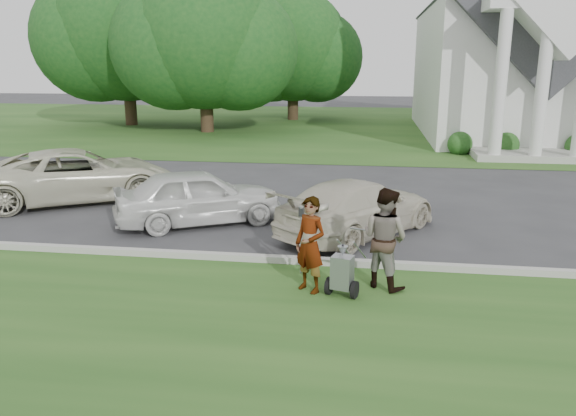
% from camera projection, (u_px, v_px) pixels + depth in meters
% --- Properties ---
extents(ground, '(120.00, 120.00, 0.00)m').
position_uv_depth(ground, '(288.00, 273.00, 10.92)').
color(ground, '#333335').
rests_on(ground, ground).
extents(grass_strip, '(80.00, 7.00, 0.01)m').
position_uv_depth(grass_strip, '(258.00, 348.00, 8.05)').
color(grass_strip, '#224A19').
rests_on(grass_strip, ground).
extents(church_lawn, '(80.00, 30.00, 0.01)m').
position_uv_depth(church_lawn, '(347.00, 125.00, 36.78)').
color(church_lawn, '#224A19').
rests_on(church_lawn, ground).
extents(curb, '(80.00, 0.18, 0.15)m').
position_uv_depth(curb, '(292.00, 260.00, 11.43)').
color(curb, '#9E9E93').
rests_on(curb, ground).
extents(church, '(9.19, 19.00, 24.10)m').
position_uv_depth(church, '(514.00, 25.00, 30.31)').
color(church, white).
rests_on(church, ground).
extents(tree_left, '(10.63, 8.40, 9.71)m').
position_uv_depth(tree_left, '(204.00, 42.00, 31.81)').
color(tree_left, '#332316').
rests_on(tree_left, ground).
extents(tree_far, '(11.64, 9.20, 10.73)m').
position_uv_depth(tree_far, '(125.00, 34.00, 35.37)').
color(tree_far, '#332316').
rests_on(tree_far, ground).
extents(tree_back, '(9.61, 7.60, 8.89)m').
position_uv_depth(tree_back, '(293.00, 51.00, 39.01)').
color(tree_back, '#332316').
rests_on(tree_back, ground).
extents(striping_cart, '(0.73, 1.15, 1.00)m').
position_uv_depth(striping_cart, '(342.00, 273.00, 9.75)').
color(striping_cart, black).
rests_on(striping_cart, ground).
extents(person_left, '(0.75, 0.70, 1.72)m').
position_uv_depth(person_left, '(310.00, 246.00, 9.85)').
color(person_left, '#999999').
rests_on(person_left, ground).
extents(person_right, '(1.13, 1.09, 1.84)m').
position_uv_depth(person_right, '(385.00, 239.00, 10.04)').
color(person_right, '#999999').
rests_on(person_right, ground).
extents(parking_meter_near, '(0.10, 0.09, 1.35)m').
position_uv_depth(parking_meter_near, '(301.00, 232.00, 10.68)').
color(parking_meter_near, gray).
rests_on(parking_meter_near, ground).
extents(car_a, '(6.04, 5.09, 1.54)m').
position_uv_depth(car_a, '(78.00, 175.00, 16.49)').
color(car_a, beige).
rests_on(car_a, ground).
extents(car_b, '(4.47, 3.45, 1.42)m').
position_uv_depth(car_b, '(199.00, 196.00, 14.12)').
color(car_b, silver).
rests_on(car_b, ground).
extents(car_c, '(4.20, 4.76, 1.32)m').
position_uv_depth(car_c, '(358.00, 207.00, 13.26)').
color(car_c, beige).
rests_on(car_c, ground).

